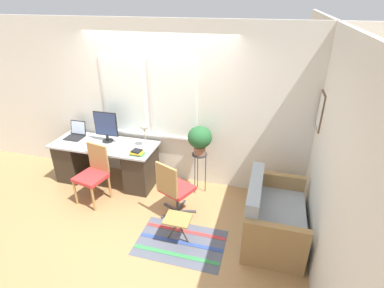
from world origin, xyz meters
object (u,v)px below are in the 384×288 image
Objects in this scene: desk_chair_wooden at (93,173)px; potted_plant at (200,138)px; book_stack at (137,152)px; plant_stand at (200,159)px; couch_loveseat at (272,218)px; laptop at (76,134)px; folding_stool at (178,221)px; desk_lamp at (145,130)px; monitor at (106,126)px; mouse at (112,151)px; keyboard at (96,149)px; office_chair_swivel at (174,188)px.

potted_plant is (1.55, 0.66, 0.49)m from desk_chair_wooden.
book_stack is 0.31× the size of plant_stand.
plant_stand is at bearing 57.35° from couch_loveseat.
folding_stool is at bearing -27.74° from laptop.
book_stack is 2.23m from couch_loveseat.
desk_lamp is 2.36m from couch_loveseat.
monitor is 0.83m from desk_chair_wooden.
mouse reaches higher than folding_stool.
potted_plant is at bearing 0.00° from plant_stand.
monitor is 0.80m from book_stack.
keyboard is at bearing 152.56° from folding_stool.
plant_stand is 1.82× the size of folding_stool.
plant_stand is at bearing 1.60° from desk_lamp.
mouse is (0.26, -0.33, -0.26)m from monitor.
desk_chair_wooden is 1.98× the size of potted_plant.
office_chair_swivel is (1.16, -0.36, -0.27)m from mouse.
office_chair_swivel is (1.42, -0.69, -0.54)m from monitor.
book_stack is at bearing 39.75° from desk_chair_wooden.
book_stack is (0.73, 0.01, 0.03)m from keyboard.
keyboard is at bearing -95.77° from monitor.
desk_lamp reaches higher than couch_loveseat.
monitor is 1.36× the size of folding_stool.
monitor is 1.34× the size of desk_lamp.
laptop is 0.95m from mouse.
desk_lamp reaches higher than keyboard.
mouse is 0.08× the size of office_chair_swivel.
couch_loveseat is (2.83, -0.75, -0.72)m from monitor.
laptop reaches higher than desk_chair_wooden.
laptop is 2.61m from folding_stool.
mouse is 0.62m from desk_lamp.
plant_stand is at bearing 19.52° from book_stack.
monitor is 0.43× the size of couch_loveseat.
potted_plant is (0.92, 0.03, -0.04)m from desk_lamp.
monitor reaches higher than plant_stand.
desk_chair_wooden is at bearing -71.39° from keyboard.
desk_lamp is (0.71, -0.01, 0.01)m from monitor.
monitor is 1.24× the size of keyboard.
folding_stool is at bearing 110.17° from couch_loveseat.
monitor is at bearing -0.55° from laptop.
laptop is 2.19m from office_chair_swivel.
plant_stand is at bearing 34.58° from desk_chair_wooden.
couch_loveseat is (2.86, -0.43, -0.45)m from keyboard.
plant_stand is at bearing 90.76° from folding_stool.
desk_chair_wooden reaches higher than couch_loveseat.
laptop is 0.67m from monitor.
desk_lamp is 0.92m from potted_plant.
folding_stool is at bearing -42.82° from book_stack.
mouse is 0.44m from desk_chair_wooden.
keyboard is 0.29m from mouse.
couch_loveseat is at bearing -9.37° from mouse.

